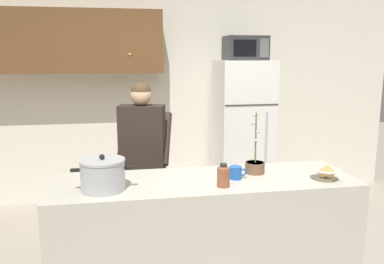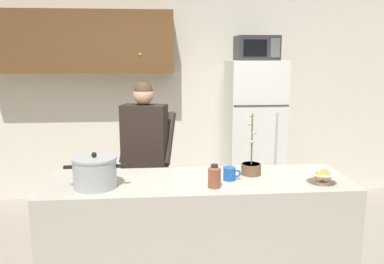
# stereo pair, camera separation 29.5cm
# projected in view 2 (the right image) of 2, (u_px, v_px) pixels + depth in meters

# --- Properties ---
(back_wall_unit) EXTENTS (6.00, 0.48, 2.60)m
(back_wall_unit) POSITION_uv_depth(u_px,v_px,m) (159.00, 85.00, 4.97)
(back_wall_unit) COLOR silver
(back_wall_unit) RESTS_ON ground
(kitchen_island) EXTENTS (2.22, 0.68, 0.92)m
(kitchen_island) POSITION_uv_depth(u_px,v_px,m) (198.00, 238.00, 2.98)
(kitchen_island) COLOR #BCB7A8
(kitchen_island) RESTS_ON ground
(refrigerator) EXTENTS (0.64, 0.68, 1.76)m
(refrigerator) POSITION_uv_depth(u_px,v_px,m) (253.00, 134.00, 4.78)
(refrigerator) COLOR white
(refrigerator) RESTS_ON ground
(microwave) EXTENTS (0.48, 0.37, 0.28)m
(microwave) POSITION_uv_depth(u_px,v_px,m) (256.00, 48.00, 4.57)
(microwave) COLOR #2D2D30
(microwave) RESTS_ON refrigerator
(person_near_pot) EXTENTS (0.56, 0.50, 1.59)m
(person_near_pot) POSITION_uv_depth(u_px,v_px,m) (145.00, 148.00, 3.63)
(person_near_pot) COLOR #33384C
(person_near_pot) RESTS_ON ground
(cooking_pot) EXTENTS (0.42, 0.30, 0.25)m
(cooking_pot) POSITION_uv_depth(u_px,v_px,m) (95.00, 172.00, 2.71)
(cooking_pot) COLOR #ADAFB5
(cooking_pot) RESTS_ON kitchen_island
(coffee_mug) EXTENTS (0.13, 0.09, 0.10)m
(coffee_mug) POSITION_uv_depth(u_px,v_px,m) (230.00, 174.00, 2.88)
(coffee_mug) COLOR #1E59B2
(coffee_mug) RESTS_ON kitchen_island
(bread_bowl) EXTENTS (0.21, 0.21, 0.10)m
(bread_bowl) POSITION_uv_depth(u_px,v_px,m) (322.00, 177.00, 2.79)
(bread_bowl) COLOR beige
(bread_bowl) RESTS_ON kitchen_island
(bottle_near_edge) EXTENTS (0.09, 0.09, 0.16)m
(bottle_near_edge) POSITION_uv_depth(u_px,v_px,m) (214.00, 176.00, 2.71)
(bottle_near_edge) COLOR brown
(bottle_near_edge) RESTS_ON kitchen_island
(potted_orchid) EXTENTS (0.15, 0.15, 0.47)m
(potted_orchid) POSITION_uv_depth(u_px,v_px,m) (251.00, 166.00, 3.00)
(potted_orchid) COLOR brown
(potted_orchid) RESTS_ON kitchen_island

